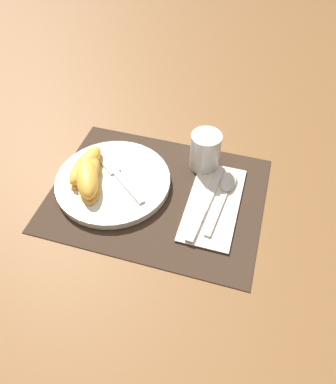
% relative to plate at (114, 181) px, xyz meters
% --- Properties ---
extents(ground_plane, '(3.00, 3.00, 0.00)m').
position_rel_plate_xyz_m(ground_plane, '(0.10, -0.00, -0.01)').
color(ground_plane, brown).
extents(placemat, '(0.47, 0.36, 0.00)m').
position_rel_plate_xyz_m(placemat, '(0.10, -0.00, -0.01)').
color(placemat, '#38281E').
rests_on(placemat, ground_plane).
extents(plate, '(0.26, 0.26, 0.02)m').
position_rel_plate_xyz_m(plate, '(0.00, 0.00, 0.00)').
color(plate, white).
rests_on(plate, placemat).
extents(juice_glass, '(0.07, 0.07, 0.09)m').
position_rel_plate_xyz_m(juice_glass, '(0.18, 0.12, 0.03)').
color(juice_glass, silver).
rests_on(juice_glass, placemat).
extents(napkin, '(0.11, 0.24, 0.00)m').
position_rel_plate_xyz_m(napkin, '(0.23, 0.00, -0.01)').
color(napkin, silver).
rests_on(napkin, placemat).
extents(knife, '(0.04, 0.22, 0.01)m').
position_rel_plate_xyz_m(knife, '(0.22, -0.01, -0.00)').
color(knife, silver).
rests_on(knife, napkin).
extents(spoon, '(0.04, 0.19, 0.01)m').
position_rel_plate_xyz_m(spoon, '(0.25, 0.04, -0.00)').
color(spoon, silver).
rests_on(spoon, napkin).
extents(fork, '(0.15, 0.13, 0.00)m').
position_rel_plate_xyz_m(fork, '(0.01, 0.01, 0.01)').
color(fork, silver).
rests_on(fork, plate).
extents(citrus_wedge_0, '(0.06, 0.13, 0.04)m').
position_rel_plate_xyz_m(citrus_wedge_0, '(-0.07, 0.01, 0.02)').
color(citrus_wedge_0, '#F7C656').
rests_on(citrus_wedge_0, plate).
extents(citrus_wedge_1, '(0.08, 0.12, 0.03)m').
position_rel_plate_xyz_m(citrus_wedge_1, '(-0.05, -0.01, 0.02)').
color(citrus_wedge_1, '#F7C656').
rests_on(citrus_wedge_1, plate).
extents(citrus_wedge_2, '(0.11, 0.14, 0.04)m').
position_rel_plate_xyz_m(citrus_wedge_2, '(-0.04, -0.03, 0.03)').
color(citrus_wedge_2, '#F7C656').
rests_on(citrus_wedge_2, plate).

